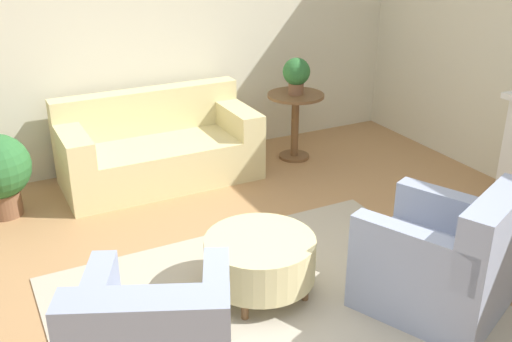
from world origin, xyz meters
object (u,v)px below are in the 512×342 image
Objects in this scene: couch at (159,149)px; armchair_right at (443,263)px; side_table at (295,114)px; ottoman_table at (260,258)px; potted_plant_on_side_table at (296,74)px.

armchair_right reaches higher than couch.
side_table is at bearing -5.05° from couch.
ottoman_table is 2.59m from potted_plant_on_side_table.
couch is 2.16m from ottoman_table.
couch is 3.02m from armchair_right.
armchair_right is at bearing -71.33° from couch.
ottoman_table is (-0.97, 0.70, -0.07)m from armchair_right.
couch is at bearing 174.95° from side_table.
couch is at bearing 174.95° from potted_plant_on_side_table.
armchair_right is at bearing -35.66° from ottoman_table.
couch is at bearing 89.81° from ottoman_table.
armchair_right is 2.84m from potted_plant_on_side_table.
armchair_right is at bearing -100.30° from side_table.
potted_plant_on_side_table reaches higher than ottoman_table.
ottoman_table is at bearing -125.88° from side_table.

